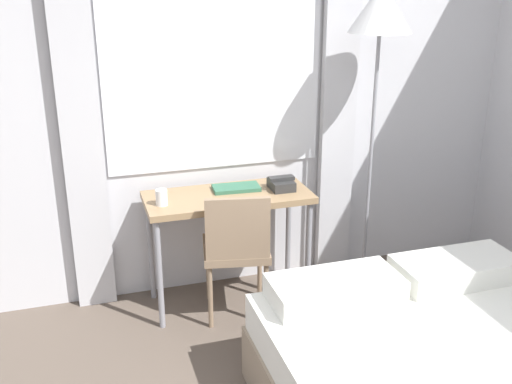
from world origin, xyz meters
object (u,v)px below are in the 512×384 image
Objects in this scene: standing_lamp at (380,24)px; mug at (162,197)px; desk at (228,206)px; telephone at (281,184)px; desk_chair at (236,246)px; book at (236,188)px.

standing_lamp is 1.67m from mug.
telephone reaches higher than desk.
desk_chair is at bearing -172.01° from standing_lamp.
mug is at bearing -171.99° from desk.
desk_chair is 8.76× the size of mug.
desk is 0.45m from mug.
mug reaches higher than book.
mug reaches higher than desk_chair.
book is 3.17× the size of mug.
telephone is 1.80× the size of mug.
standing_lamp is at bearing -0.58° from mug.
mug is at bearing 179.42° from standing_lamp.
standing_lamp is 6.55× the size of book.
mug is at bearing 171.78° from desk_chair.
telephone is at bearing 40.08° from desk_chair.
desk_chair is at bearing -106.06° from book.
desk is at bearing 99.58° from desk_chair.
desk is 10.74× the size of mug.
mug is (-0.50, -0.13, 0.04)m from book.
desk_chair is 0.39m from book.
standing_lamp is at bearing -4.45° from desk.
book is at bearing 85.10° from desk_chair.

